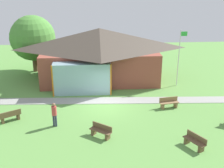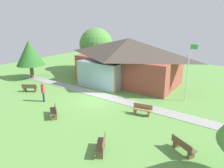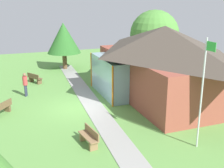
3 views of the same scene
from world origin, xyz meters
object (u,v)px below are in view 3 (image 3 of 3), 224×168
Objects in this scene: visitor_strolling_lawn at (25,83)px; tree_west_hedge at (64,38)px; pavilion at (161,61)px; bench_mid_right at (89,137)px; bench_mid_left at (35,78)px; bench_front_center at (2,109)px; tree_behind_pavilion_left at (154,35)px; flagpole at (203,89)px.

tree_west_hedge is (-7.46, 4.34, 2.12)m from visitor_strolling_lawn.
bench_mid_right is (5.26, -6.86, -2.23)m from pavilion.
bench_mid_left is 1.03× the size of bench_front_center.
bench_front_center is 15.74m from tree_behind_pavilion_left.
bench_mid_left is 0.25× the size of tree_behind_pavilion_left.
tree_west_hedge is at bearing -16.35° from bench_mid_right.
tree_behind_pavilion_left reaches higher than visitor_strolling_lawn.
flagpole is at bearing -119.20° from visitor_strolling_lawn.
visitor_strolling_lawn reaches higher than bench_front_center.
tree_behind_pavilion_left reaches higher than flagpole.
bench_mid_right is 11.89m from bench_mid_left.
tree_behind_pavilion_left is (-6.58, 13.93, 3.19)m from bench_front_center.
visitor_strolling_lawn is 0.37× the size of tree_west_hedge.
bench_mid_right is at bearing -137.84° from visitor_strolling_lawn.
bench_mid_left is at bearing -128.18° from pavilion.
flagpole is 11.75m from bench_front_center.
pavilion reaches higher than visitor_strolling_lawn.
bench_mid_right is 1.06× the size of bench_front_center.
tree_behind_pavilion_left is at bearing 59.86° from bench_mid_left.
bench_mid_right is 0.26× the size of tree_behind_pavilion_left.
bench_mid_left is (-13.79, -6.24, -2.49)m from flagpole.
tree_behind_pavilion_left reaches higher than bench_mid_left.
visitor_strolling_lawn is (3.24, -0.92, 0.62)m from bench_mid_left.
flagpole is 18.23m from tree_west_hedge.
visitor_strolling_lawn is at bearing 6.16° from bench_mid_right.
tree_west_hedge is at bearing 109.77° from bench_mid_left.
visitor_strolling_lawn is (-3.12, 1.60, 0.62)m from bench_front_center.
bench_mid_left is (-6.54, -8.32, -2.23)m from pavilion.
pavilion is 2.28× the size of flagpole.
tree_west_hedge is (-10.76, -4.90, 0.51)m from pavilion.
bench_mid_right is 15.93m from tree_behind_pavilion_left.
bench_mid_right is at bearing -6.96° from tree_west_hedge.
bench_mid_right is 8.90m from visitor_strolling_lawn.
visitor_strolling_lawn is at bearing 10.02° from bench_front_center.
pavilion is 7.90× the size of bench_mid_left.
bench_mid_right and bench_front_center have the same top height.
tree_west_hedge is (-18.01, -2.83, 0.25)m from flagpole.
tree_west_hedge is (-10.58, 5.93, 2.74)m from bench_front_center.
pavilion is 9.94m from visitor_strolling_lawn.
visitor_strolling_lawn is at bearing -74.30° from tree_behind_pavilion_left.
pavilion is 6.85× the size of visitor_strolling_lawn.
flagpole is at bearing -93.12° from bench_front_center.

